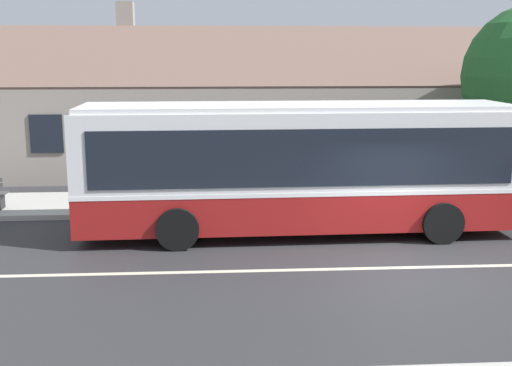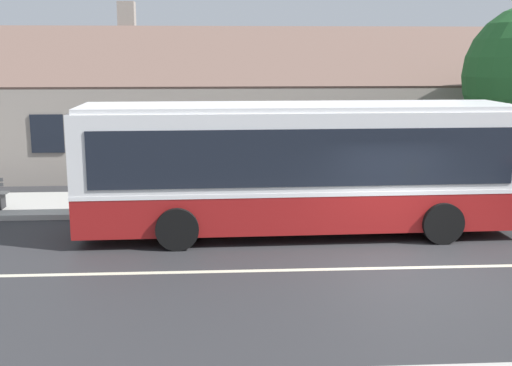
% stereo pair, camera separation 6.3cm
% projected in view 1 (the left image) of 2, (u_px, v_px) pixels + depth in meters
% --- Properties ---
extents(ground_plane, '(300.00, 300.00, 0.00)m').
position_uv_depth(ground_plane, '(410.00, 268.00, 13.61)').
color(ground_plane, '#2D2D30').
extents(sidewalk_far, '(60.00, 3.00, 0.15)m').
position_uv_depth(sidewalk_far, '(351.00, 201.00, 19.47)').
color(sidewalk_far, '#ADAAA3').
rests_on(sidewalk_far, ground).
extents(lane_divider_stripe, '(60.00, 0.16, 0.01)m').
position_uv_depth(lane_divider_stripe, '(410.00, 267.00, 13.61)').
color(lane_divider_stripe, beige).
rests_on(lane_divider_stripe, ground).
extents(community_building, '(27.10, 10.29, 6.61)m').
position_uv_depth(community_building, '(299.00, 118.00, 27.22)').
color(community_building, gray).
rests_on(community_building, ground).
extents(transit_bus, '(10.88, 2.93, 3.25)m').
position_uv_depth(transit_bus, '(298.00, 165.00, 15.98)').
color(transit_bus, maroon).
rests_on(transit_bus, ground).
extents(bench_down_street, '(1.77, 0.51, 0.94)m').
position_uv_depth(bench_down_street, '(140.00, 188.00, 18.96)').
color(bench_down_street, '#4C4C4C').
rests_on(bench_down_street, sidewalk_far).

